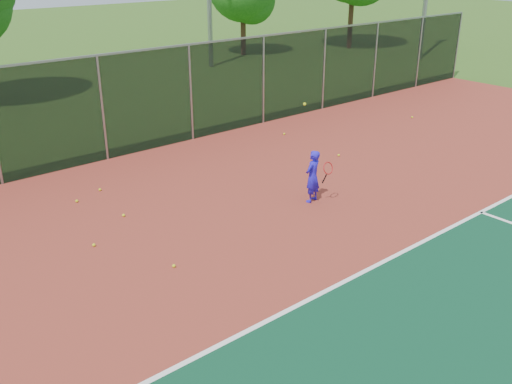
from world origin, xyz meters
The scene contains 11 objects.
court_apron centered at (0.00, 2.00, 0.01)m, with size 30.00×20.00×0.02m, color maroon.
fence_back centered at (0.00, 12.00, 1.56)m, with size 30.00×0.06×3.03m.
tennis_player centered at (-0.56, 6.00, 0.67)m, with size 0.59×0.62×2.47m.
practice_ball_0 centered at (-4.85, 5.47, 0.06)m, with size 0.07×0.07×0.07m, color #C9D018.
practice_ball_1 centered at (-5.67, 7.25, 0.06)m, with size 0.07×0.07×0.07m, color #C9D018.
practice_ball_2 centered at (-4.51, 8.15, 0.06)m, with size 0.07×0.07×0.07m, color #C9D018.
practice_ball_3 centered at (-4.25, 9.91, 0.06)m, with size 0.07×0.07×0.07m, color #C9D018.
practice_ball_4 centered at (-5.00, 9.61, 0.06)m, with size 0.07×0.07×0.07m, color #C9D018.
practice_ball_5 centered at (2.38, 7.82, 0.06)m, with size 0.07×0.07×0.07m, color #C9D018.
practice_ball_6 centered at (7.53, 8.94, 0.06)m, with size 0.07×0.07×0.07m, color #C9D018.
practice_ball_7 centered at (2.57, 10.42, 0.06)m, with size 0.07×0.07×0.07m, color #C9D018.
Camera 1 is at (-9.76, -2.88, 5.67)m, focal length 40.00 mm.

